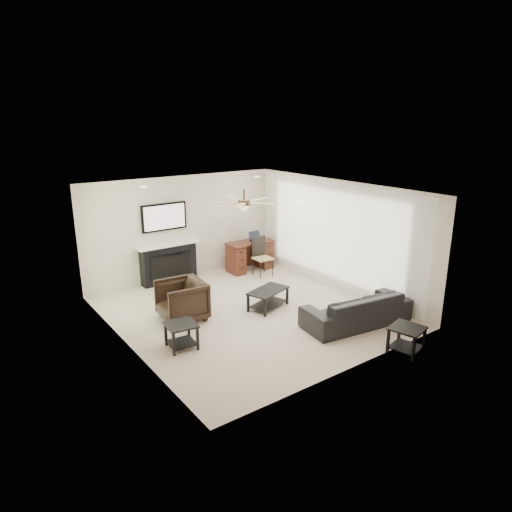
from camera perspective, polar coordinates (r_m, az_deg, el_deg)
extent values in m
plane|color=beige|center=(9.38, -1.04, -7.01)|extent=(5.50, 5.50, 0.00)
cube|color=white|center=(8.68, -1.13, 8.27)|extent=(5.00, 5.50, 0.04)
cube|color=beige|center=(11.25, -9.14, 3.55)|extent=(5.00, 0.04, 2.50)
cube|color=beige|center=(7.00, 11.95, -4.87)|extent=(5.00, 0.04, 2.50)
cube|color=beige|center=(7.87, -16.21, -2.72)|extent=(0.04, 5.50, 2.50)
cube|color=beige|center=(10.53, 10.16, 2.59)|extent=(0.04, 5.50, 2.50)
cube|color=white|center=(10.57, 9.58, 2.56)|extent=(0.04, 5.10, 2.40)
cube|color=#93BC89|center=(9.35, -19.21, -1.20)|extent=(0.04, 1.80, 2.10)
cylinder|color=#382619|center=(8.80, -1.50, 6.73)|extent=(1.40, 1.40, 0.30)
imported|color=black|center=(8.96, 12.44, -6.46)|extent=(2.22, 1.13, 0.62)
imported|color=black|center=(9.04, -9.27, -5.49)|extent=(0.93, 0.91, 0.79)
cube|color=black|center=(9.51, 1.52, -5.37)|extent=(1.01, 0.75, 0.40)
cube|color=black|center=(8.20, 18.26, -9.89)|extent=(0.62, 0.62, 0.45)
cube|color=black|center=(8.03, -9.30, -9.80)|extent=(0.56, 0.56, 0.45)
cube|color=black|center=(10.96, -10.96, 1.52)|extent=(1.52, 0.34, 1.91)
cube|color=#361D0D|center=(11.79, -0.76, 0.01)|extent=(1.22, 0.56, 0.76)
cube|color=black|center=(11.34, 0.84, -0.13)|extent=(0.44, 0.46, 0.97)
cube|color=black|center=(11.76, 0.08, 2.47)|extent=(0.33, 0.24, 0.23)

